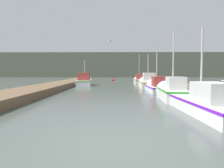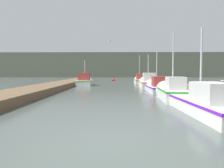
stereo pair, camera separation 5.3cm
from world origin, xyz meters
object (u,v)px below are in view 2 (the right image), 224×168
(mooring_piling_2, at_px, (223,96))
(seagull_lead, at_px, (110,41))
(fishing_boat_0, at_px, (197,101))
(fishing_boat_3, at_px, (148,83))
(fishing_boat_5, at_px, (139,80))
(mooring_piling_3, at_px, (149,80))
(fishing_boat_4, at_px, (85,81))
(fishing_boat_1, at_px, (172,92))
(mooring_piling_0, at_px, (85,79))
(channel_buoy, at_px, (113,80))
(fishing_boat_2, at_px, (156,87))

(mooring_piling_2, distance_m, seagull_lead, 10.33)
(fishing_boat_0, height_order, fishing_boat_3, fishing_boat_0)
(fishing_boat_5, relative_size, mooring_piling_3, 5.09)
(fishing_boat_4, bearing_deg, fishing_boat_1, -62.24)
(mooring_piling_0, bearing_deg, fishing_boat_5, -11.63)
(mooring_piling_0, relative_size, channel_buoy, 0.94)
(mooring_piling_2, distance_m, mooring_piling_3, 18.74)
(mooring_piling_2, bearing_deg, fishing_boat_4, 117.02)
(mooring_piling_0, relative_size, seagull_lead, 1.78)
(fishing_boat_1, distance_m, mooring_piling_0, 20.74)
(fishing_boat_1, relative_size, mooring_piling_2, 3.39)
(fishing_boat_3, xyz_separation_m, mooring_piling_0, (-8.34, 9.91, 0.02))
(fishing_boat_1, height_order, mooring_piling_3, fishing_boat_1)
(mooring_piling_2, relative_size, channel_buoy, 1.28)
(mooring_piling_2, xyz_separation_m, seagull_lead, (-5.07, 8.25, 3.61))
(fishing_boat_4, distance_m, fishing_boat_5, 8.73)
(mooring_piling_3, bearing_deg, fishing_boat_1, -94.01)
(fishing_boat_3, xyz_separation_m, mooring_piling_3, (1.09, 5.70, 0.08))
(mooring_piling_3, bearing_deg, mooring_piling_2, -89.89)
(mooring_piling_3, relative_size, channel_buoy, 1.05)
(fishing_boat_2, height_order, fishing_boat_4, fishing_boat_2)
(fishing_boat_0, height_order, fishing_boat_1, fishing_boat_1)
(mooring_piling_0, distance_m, channel_buoy, 7.07)
(fishing_boat_4, relative_size, mooring_piling_2, 3.63)
(fishing_boat_3, height_order, mooring_piling_0, fishing_boat_3)
(mooring_piling_3, bearing_deg, mooring_piling_0, 155.95)
(fishing_boat_0, xyz_separation_m, fishing_boat_3, (-0.07, 12.90, 0.06))
(mooring_piling_0, xyz_separation_m, mooring_piling_2, (9.47, -22.95, 0.18))
(fishing_boat_1, height_order, fishing_boat_4, fishing_boat_1)
(seagull_lead, bearing_deg, mooring_piling_0, 18.96)
(fishing_boat_2, distance_m, fishing_boat_3, 4.37)
(fishing_boat_2, distance_m, fishing_boat_5, 12.55)
(fishing_boat_4, bearing_deg, fishing_boat_2, -49.81)
(fishing_boat_0, relative_size, mooring_piling_0, 6.32)
(fishing_boat_0, bearing_deg, mooring_piling_0, 108.51)
(channel_buoy, height_order, seagull_lead, seagull_lead)
(fishing_boat_3, bearing_deg, fishing_boat_5, 91.50)
(mooring_piling_3, bearing_deg, fishing_boat_4, -166.03)
(fishing_boat_1, height_order, fishing_boat_3, fishing_boat_1)
(fishing_boat_2, xyz_separation_m, fishing_boat_3, (-0.01, 4.37, 0.09))
(fishing_boat_1, height_order, fishing_boat_2, fishing_boat_1)
(fishing_boat_3, bearing_deg, mooring_piling_3, 81.15)
(fishing_boat_4, height_order, mooring_piling_0, fishing_boat_4)
(fishing_boat_2, bearing_deg, fishing_boat_3, 89.83)
(fishing_boat_0, relative_size, fishing_boat_1, 1.36)
(fishing_boat_5, xyz_separation_m, seagull_lead, (-4.02, -12.97, 3.83))
(fishing_boat_2, height_order, seagull_lead, seagull_lead)
(channel_buoy, bearing_deg, fishing_boat_0, -81.99)
(fishing_boat_2, height_order, channel_buoy, fishing_boat_2)
(mooring_piling_0, distance_m, mooring_piling_2, 24.83)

